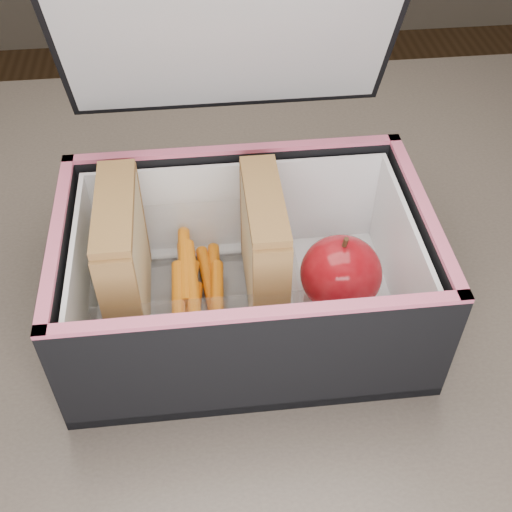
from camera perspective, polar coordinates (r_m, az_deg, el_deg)
The scene contains 8 objects.
kitchen_table at distance 0.67m, azimuth 2.53°, elevation -7.39°, with size 1.20×0.80×0.75m.
lunch_bag at distance 0.53m, azimuth -1.02°, elevation -0.55°, with size 0.29×0.27×0.28m.
plastic_tub at distance 0.54m, azimuth -5.28°, elevation -1.80°, with size 0.16×0.12×0.07m, color white, non-canonical shape.
sandwich_left at distance 0.53m, azimuth -11.63°, elevation -0.19°, with size 0.03×0.11×0.12m.
sandwich_right at distance 0.53m, azimuth 0.70°, elevation 0.63°, with size 0.03×0.10×0.11m.
carrot_sticks at distance 0.55m, azimuth -5.46°, elevation -2.99°, with size 0.05×0.13×0.03m.
paper_napkin at distance 0.57m, azimuth 6.95°, elevation -3.76°, with size 0.08×0.08×0.01m, color white.
red_apple at distance 0.54m, azimuth 7.56°, elevation -1.56°, with size 0.09×0.09×0.07m.
Camera 1 is at (-0.07, -0.40, 1.19)m, focal length 45.00 mm.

